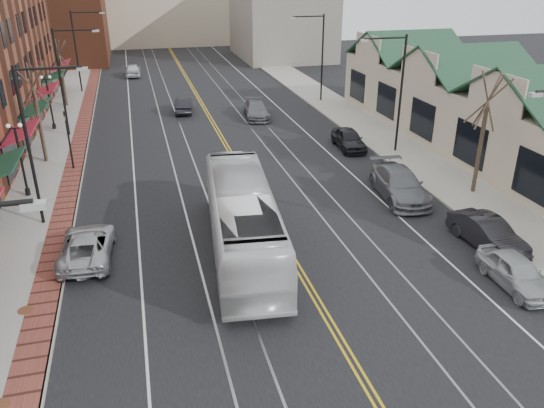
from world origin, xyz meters
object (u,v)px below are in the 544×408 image
parked_car_a (516,272)px  parked_car_b (488,233)px  parked_car_c (400,184)px  parked_suv (87,245)px  transit_bus (243,220)px  parked_car_d (349,139)px

parked_car_a → parked_car_b: bearing=75.5°
parked_car_a → parked_car_c: size_ratio=0.70×
parked_car_a → parked_car_b: parked_car_b is taller
parked_car_c → parked_suv: bearing=-163.7°
parked_suv → parked_car_a: (17.44, -6.92, 0.01)m
parked_car_a → transit_bus: bearing=152.6°
transit_bus → parked_car_d: bearing=-123.3°
parked_car_a → parked_suv: bearing=159.8°
transit_bus → parked_car_d: size_ratio=2.80×
parked_car_a → parked_car_b: 3.39m
transit_bus → parked_car_a: size_ratio=2.99×
parked_car_c → parked_car_d: bearing=93.5°
parked_car_d → parked_car_c: bearing=-90.1°
parked_suv → parked_car_c: bearing=-167.5°
parked_suv → parked_car_b: parked_car_b is taller
parked_car_a → parked_car_d: size_ratio=0.94×
parked_car_d → parked_suv: bearing=-142.6°
parked_car_a → parked_car_c: 9.67m
parked_car_c → parked_car_d: size_ratio=1.33×
parked_suv → parked_car_b: (18.37, -3.66, 0.05)m
parked_car_c → parked_car_d: (0.58, 9.07, -0.10)m
parked_suv → parked_car_b: size_ratio=1.11×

